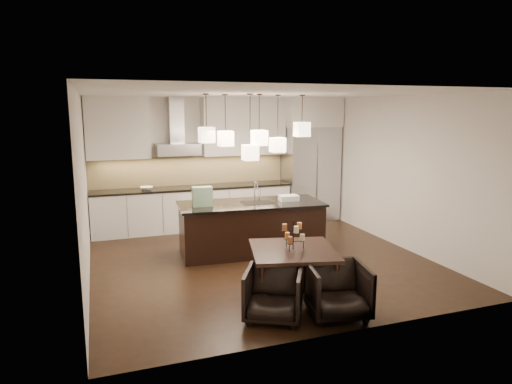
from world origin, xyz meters
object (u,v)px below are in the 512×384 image
object	(u,v)px
island_body	(251,229)
dining_table	(293,272)
refrigerator	(310,174)
armchair_left	(273,294)
armchair_right	(337,290)

from	to	relation	value
island_body	dining_table	xyz separation A→B (m)	(-0.09, -2.05, -0.10)
refrigerator	island_body	bearing A→B (deg)	-137.77
armchair_left	armchair_right	bearing A→B (deg)	14.51
refrigerator	dining_table	distance (m)	4.58
island_body	dining_table	world-z (taller)	island_body
refrigerator	armchair_left	distance (m)	5.32
refrigerator	dining_table	bearing A→B (deg)	-119.02
island_body	refrigerator	bearing A→B (deg)	46.75
island_body	armchair_right	xyz separation A→B (m)	(0.17, -2.81, -0.10)
refrigerator	armchair_left	xyz separation A→B (m)	(-2.70, -4.52, -0.76)
refrigerator	armchair_left	bearing A→B (deg)	-120.88
dining_table	armchair_left	size ratio (longest dim) A/B	1.60
island_body	armchair_left	bearing A→B (deg)	-98.48
refrigerator	armchair_right	size ratio (longest dim) A/B	2.92
refrigerator	armchair_right	distance (m)	5.14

